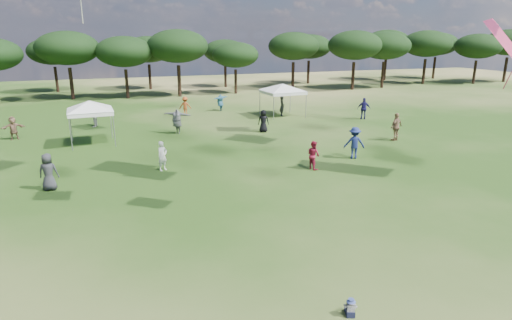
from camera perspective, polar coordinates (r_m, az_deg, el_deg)
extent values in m
cylinder|color=black|center=(52.13, -23.38, 9.33)|extent=(0.40, 0.40, 3.46)
ellipsoid|color=black|center=(51.89, -23.86, 13.49)|extent=(6.73, 6.73, 3.63)
cylinder|color=black|center=(50.94, -16.83, 9.68)|extent=(0.37, 0.37, 3.21)
ellipsoid|color=black|center=(50.70, -17.17, 13.64)|extent=(6.24, 6.24, 3.36)
cylinder|color=black|center=(51.12, -10.19, 10.33)|extent=(0.41, 0.41, 3.56)
ellipsoid|color=black|center=(50.88, -10.42, 14.71)|extent=(6.91, 6.91, 3.73)
cylinder|color=black|center=(53.07, -2.72, 10.41)|extent=(0.33, 0.33, 2.88)
ellipsoid|color=black|center=(52.84, -2.77, 13.83)|extent=(5.60, 5.60, 3.02)
cylinder|color=black|center=(58.45, 4.94, 11.18)|extent=(0.39, 0.39, 3.44)
ellipsoid|color=black|center=(58.24, 5.04, 14.89)|extent=(6.69, 6.69, 3.60)
cylinder|color=black|center=(58.24, 12.80, 10.87)|extent=(0.40, 0.40, 3.53)
ellipsoid|color=black|center=(58.03, 13.05, 14.69)|extent=(6.86, 6.86, 3.70)
cylinder|color=black|center=(61.31, 16.53, 10.83)|extent=(0.40, 0.40, 3.47)
ellipsoid|color=black|center=(61.11, 16.82, 14.39)|extent=(6.74, 6.74, 3.63)
cylinder|color=black|center=(68.19, 21.49, 10.92)|extent=(0.41, 0.41, 3.57)
ellipsoid|color=black|center=(68.01, 21.84, 14.20)|extent=(6.94, 6.94, 3.74)
cylinder|color=black|center=(71.40, 27.12, 10.38)|extent=(0.38, 0.38, 3.35)
ellipsoid|color=black|center=(71.23, 27.51, 13.31)|extent=(6.51, 6.51, 3.51)
cylinder|color=black|center=(76.55, 30.28, 10.35)|extent=(0.42, 0.42, 3.66)
ellipsoid|color=black|center=(76.39, 30.72, 13.34)|extent=(7.10, 7.10, 3.83)
cylinder|color=black|center=(59.75, -25.06, 9.69)|extent=(0.36, 0.36, 3.11)
ellipsoid|color=black|center=(59.55, -25.46, 12.96)|extent=(6.05, 6.05, 3.26)
cylinder|color=black|center=(59.04, -13.96, 10.71)|extent=(0.37, 0.37, 3.20)
ellipsoid|color=black|center=(58.83, -14.20, 14.11)|extent=(6.21, 6.21, 3.35)
cylinder|color=black|center=(59.77, -4.10, 11.10)|extent=(0.34, 0.34, 2.99)
ellipsoid|color=black|center=(59.56, -4.16, 14.25)|extent=(5.81, 5.81, 3.13)
cylinder|color=black|center=(64.75, 6.99, 11.56)|extent=(0.38, 0.38, 3.31)
ellipsoid|color=black|center=(64.55, 7.10, 14.78)|extent=(6.43, 6.43, 3.47)
cylinder|color=black|center=(72.19, 16.83, 11.61)|extent=(0.42, 0.42, 3.64)
ellipsoid|color=black|center=(72.02, 17.10, 14.77)|extent=(7.06, 7.06, 3.81)
cylinder|color=black|center=(77.45, 22.65, 11.27)|extent=(0.40, 0.40, 3.46)
ellipsoid|color=black|center=(77.29, 22.96, 14.07)|extent=(6.72, 6.72, 3.62)
cylinder|color=gray|center=(28.61, -23.49, 3.29)|extent=(0.06, 0.06, 2.18)
cylinder|color=gray|center=(28.65, -18.39, 3.83)|extent=(0.06, 0.06, 2.18)
cylinder|color=gray|center=(31.12, -23.45, 4.25)|extent=(0.06, 0.06, 2.18)
cylinder|color=gray|center=(31.15, -18.76, 4.74)|extent=(0.06, 0.06, 2.18)
cube|color=white|center=(29.67, -21.23, 6.01)|extent=(2.83, 2.83, 0.25)
pyramid|color=white|center=(29.56, -21.37, 7.39)|extent=(5.53, 5.53, 0.60)
cylinder|color=gray|center=(35.96, 2.38, 7.02)|extent=(0.06, 0.06, 2.16)
cylinder|color=gray|center=(37.31, 6.68, 7.26)|extent=(0.06, 0.06, 2.16)
cylinder|color=gray|center=(38.72, 0.51, 7.70)|extent=(0.06, 0.06, 2.16)
cylinder|color=gray|center=(39.97, 4.58, 7.92)|extent=(0.06, 0.06, 2.16)
cube|color=white|center=(37.82, 3.56, 9.04)|extent=(3.33, 3.33, 0.25)
pyramid|color=white|center=(37.73, 3.58, 10.13)|extent=(6.52, 6.52, 0.60)
cube|color=black|center=(11.78, 12.46, -19.32)|extent=(0.27, 0.27, 0.16)
cube|color=black|center=(11.91, 11.94, -19.08)|extent=(0.14, 0.20, 0.09)
cube|color=black|center=(11.94, 12.65, -19.03)|extent=(0.14, 0.20, 0.09)
cube|color=white|center=(11.68, 12.51, -18.62)|extent=(0.24, 0.20, 0.21)
cylinder|color=white|center=(11.70, 11.81, -18.51)|extent=(0.13, 0.21, 0.13)
cylinder|color=white|center=(11.75, 13.10, -18.43)|extent=(0.13, 0.21, 0.13)
sphere|color=#E0B293|center=(11.60, 12.56, -18.05)|extent=(0.14, 0.14, 0.14)
cone|color=#4B5BAF|center=(11.58, 12.57, -17.91)|extent=(0.24, 0.24, 0.02)
cylinder|color=#4B5BAF|center=(11.56, 12.58, -17.78)|extent=(0.16, 0.16, 0.06)
imported|color=black|center=(31.46, 1.00, 5.21)|extent=(0.96, 0.84, 1.65)
imported|color=#525357|center=(31.45, -10.48, 5.08)|extent=(2.10, 1.85, 1.80)
imported|color=#A4441B|center=(38.91, -9.41, 7.14)|extent=(1.21, 0.93, 1.64)
imported|color=#2B2B30|center=(38.03, 3.49, 7.19)|extent=(0.47, 0.67, 1.74)
imported|color=#2D2E32|center=(21.71, -25.96, -1.43)|extent=(0.95, 0.72, 1.74)
imported|color=navy|center=(40.72, -4.78, 7.66)|extent=(1.92, 1.52, 1.59)
imported|color=navy|center=(37.53, 14.19, 6.67)|extent=(1.15, 0.89, 1.82)
imported|color=brown|center=(33.53, -29.63, 3.72)|extent=(1.55, 0.82, 1.60)
imported|color=white|center=(22.95, -12.37, 0.53)|extent=(0.68, 0.63, 1.57)
imported|color=#926A4F|center=(30.33, 18.19, 4.22)|extent=(1.20, 0.79, 1.90)
imported|color=navy|center=(25.23, 12.98, 2.24)|extent=(1.37, 1.10, 1.85)
imported|color=#BCB7B1|center=(35.60, -20.97, 5.57)|extent=(0.86, 1.01, 1.80)
imported|color=maroon|center=(22.85, 7.67, 0.66)|extent=(0.74, 0.86, 1.53)
plane|color=#BD2F51|center=(23.09, 30.20, 13.64)|extent=(3.01, 2.47, 2.05)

